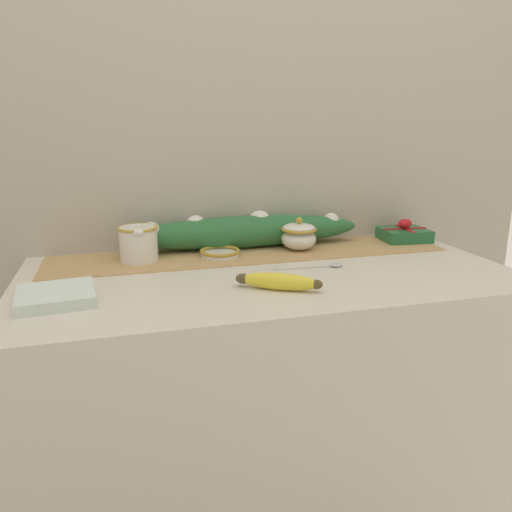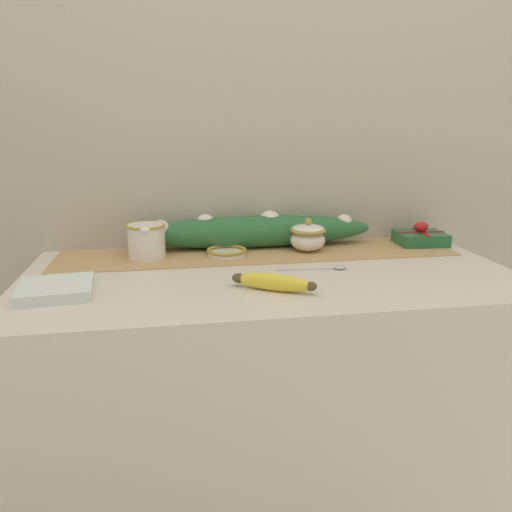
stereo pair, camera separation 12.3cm
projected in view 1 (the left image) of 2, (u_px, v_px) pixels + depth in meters
countertop at (268, 421)px, 1.39m from camera, size 1.25×0.63×0.87m
back_wall at (238, 138)px, 1.51m from camera, size 2.05×0.04×2.40m
table_runner at (251, 253)px, 1.45m from camera, size 1.15×0.24×0.00m
cream_pitcher at (139, 242)px, 1.36m from camera, size 0.11×0.13×0.10m
sugar_bowl at (299, 236)px, 1.48m from camera, size 0.11×0.11×0.10m
small_dish at (220, 253)px, 1.42m from camera, size 0.12×0.12×0.02m
banana at (278, 281)px, 1.14m from camera, size 0.19×0.13×0.04m
spoon at (330, 266)px, 1.32m from camera, size 0.19×0.03×0.01m
napkin_stack at (56, 296)px, 1.06m from camera, size 0.17×0.17×0.03m
gift_box at (404, 234)px, 1.60m from camera, size 0.15×0.13×0.07m
poinsettia_garland at (245, 231)px, 1.51m from camera, size 0.73×0.11×0.11m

